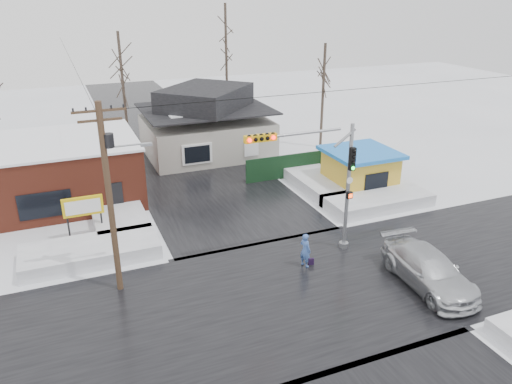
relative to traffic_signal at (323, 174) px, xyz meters
name	(u,v)px	position (x,y,z in m)	size (l,w,h in m)	color
ground	(304,291)	(-2.43, -2.97, -4.54)	(120.00, 120.00, 0.00)	white
road_ns	(304,291)	(-2.43, -2.97, -4.53)	(10.00, 120.00, 0.02)	black
road_ew	(304,291)	(-2.43, -2.97, -4.53)	(120.00, 10.00, 0.02)	black
snowbank_nw	(91,252)	(-11.43, 4.03, -4.14)	(7.00, 3.00, 0.80)	white
snowbank_ne	(377,200)	(6.57, 4.03, -4.14)	(7.00, 3.00, 0.80)	white
snowbank_nside_w	(116,210)	(-9.43, 9.03, -4.14)	(3.00, 8.00, 0.80)	white
snowbank_nside_e	(314,179)	(4.57, 9.03, -4.14)	(3.00, 8.00, 0.80)	white
traffic_signal	(323,174)	(0.00, 0.00, 0.00)	(6.05, 0.68, 7.00)	gray
utility_pole	(110,189)	(-10.36, 0.53, 0.57)	(3.15, 0.44, 9.00)	#382619
brick_building	(43,172)	(-13.43, 13.03, -2.46)	(12.20, 8.20, 4.12)	maroon
marquee_sign	(83,208)	(-11.43, 6.53, -2.62)	(2.20, 0.21, 2.55)	black
house	(206,124)	(-0.43, 19.03, -1.92)	(10.40, 8.40, 5.76)	#A59F95
kiosk	(360,170)	(7.07, 7.03, -3.08)	(4.60, 4.60, 2.88)	gold
fence	(296,165)	(4.07, 11.03, -3.64)	(8.00, 0.12, 1.80)	black
tree_far_left	(120,57)	(-6.43, 23.03, 3.41)	(3.00, 3.00, 10.00)	#332821
tree_far_mid	(226,31)	(3.57, 25.03, 5.00)	(3.00, 3.00, 12.00)	#332821
tree_far_right	(324,66)	(9.57, 17.03, 2.62)	(3.00, 3.00, 9.00)	#332821
pedestrian	(305,250)	(-1.35, -0.94, -3.62)	(0.67, 0.44, 1.83)	#3F63B1
car	(429,270)	(3.28, -4.75, -3.70)	(2.35, 5.77, 1.67)	silver
shopping_bag	(311,262)	(-0.98, -0.95, -4.36)	(0.28, 0.12, 0.35)	black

